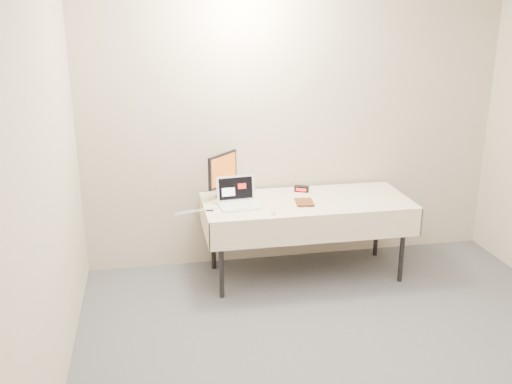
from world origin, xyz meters
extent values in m
cube|color=beige|center=(0.00, 2.50, 1.35)|extent=(4.00, 0.10, 2.70)
cylinder|color=black|center=(-0.82, 1.75, 0.34)|extent=(0.04, 0.04, 0.69)
cylinder|color=black|center=(0.82, 1.75, 0.34)|extent=(0.04, 0.04, 0.69)
cylinder|color=black|center=(-0.82, 2.34, 0.34)|extent=(0.04, 0.04, 0.69)
cylinder|color=black|center=(0.82, 2.34, 0.34)|extent=(0.04, 0.04, 0.69)
cube|color=gray|center=(0.00, 2.04, 0.71)|extent=(1.80, 0.75, 0.04)
cube|color=beige|center=(0.00, 2.04, 0.73)|extent=(1.86, 0.81, 0.01)
cube|color=beige|center=(0.00, 1.64, 0.60)|extent=(1.86, 0.01, 0.25)
cube|color=beige|center=(0.00, 2.45, 0.60)|extent=(1.86, 0.01, 0.25)
cube|color=beige|center=(-0.93, 2.04, 0.60)|extent=(0.01, 0.81, 0.25)
cube|color=beige|center=(0.93, 2.04, 0.60)|extent=(0.01, 0.81, 0.25)
cube|color=white|center=(-0.62, 1.97, 0.75)|extent=(0.37, 0.27, 0.02)
cube|color=white|center=(-0.64, 2.10, 0.87)|extent=(0.35, 0.08, 0.22)
cube|color=black|center=(-0.64, 2.10, 0.87)|extent=(0.31, 0.06, 0.19)
cylinder|color=black|center=(-0.73, 2.26, 0.74)|extent=(0.20, 0.20, 0.01)
cube|color=black|center=(-0.73, 2.26, 0.80)|extent=(0.04, 0.04, 0.10)
cube|color=black|center=(-0.73, 2.26, 1.00)|extent=(0.29, 0.30, 0.30)
cube|color=#C55E17|center=(-0.73, 2.26, 1.00)|extent=(0.25, 0.26, 0.26)
imported|color=#98491B|center=(-0.12, 1.97, 0.84)|extent=(0.15, 0.04, 0.21)
cube|color=black|center=(0.02, 2.29, 0.77)|extent=(0.14, 0.11, 0.06)
cube|color=#FF0C18|center=(0.01, 2.27, 0.77)|extent=(0.09, 0.04, 0.02)
ellipsoid|color=#B9B9BB|center=(-0.37, 1.76, 0.75)|extent=(0.05, 0.08, 0.02)
cube|color=#B2D8AC|center=(0.41, 2.10, 0.74)|extent=(0.18, 0.27, 0.00)
cube|color=black|center=(-0.89, 1.91, 0.74)|extent=(0.06, 0.03, 0.01)
camera|label=1|loc=(-1.36, -2.64, 2.38)|focal=40.00mm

